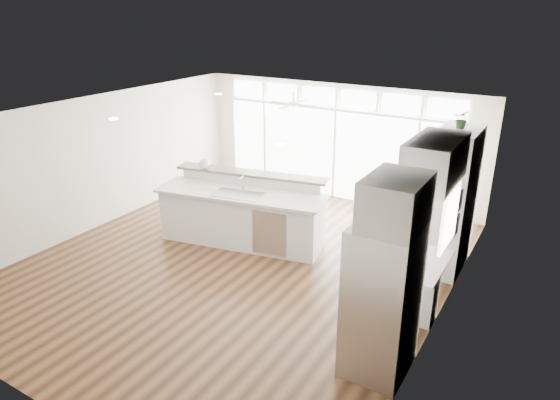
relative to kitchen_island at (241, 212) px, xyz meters
The scene contains 24 objects.
floor 1.06m from the kitchen_island, 57.47° to the right, with size 7.00×8.00×0.02m, color #3B2212.
ceiling 2.22m from the kitchen_island, 57.47° to the right, with size 7.00×8.00×0.02m, color silver.
wall_back 3.40m from the kitchen_island, 82.25° to the left, with size 7.00×0.04×2.70m, color beige.
wall_front 4.78m from the kitchen_island, 84.55° to the right, with size 7.00×0.04×2.70m, color beige.
wall_left 3.21m from the kitchen_island, 167.02° to the right, with size 0.04×8.00×2.70m, color beige.
wall_right 4.07m from the kitchen_island, 10.10° to the right, with size 0.04×8.00×2.70m, color beige.
glass_wall 3.29m from the kitchen_island, 82.11° to the left, with size 5.80×0.06×2.08m, color white.
transom_row 3.70m from the kitchen_island, 82.11° to the left, with size 5.90×0.06×0.40m, color white.
desk_window 4.03m from the kitchen_island, ahead, with size 0.04×0.85×0.85m, color white.
ceiling_fan 2.79m from the kitchen_island, 91.41° to the left, with size 1.16×1.16×0.32m, color white.
recessed_lights 2.14m from the kitchen_island, 48.29° to the right, with size 3.40×3.00×0.02m, color #EEE6CA.
oven_cabinet 3.83m from the kitchen_island, 16.86° to the left, with size 0.64×1.20×2.50m, color white.
desk_nook 3.61m from the kitchen_island, ahead, with size 0.72×1.30×0.76m, color white.
upper_cabinets 4.02m from the kitchen_island, ahead, with size 0.64×1.30×0.64m, color white.
refrigerator 4.12m from the kitchen_island, 29.98° to the right, with size 0.76×0.90×2.00m, color #B8B9BD.
fridge_cabinet 4.48m from the kitchen_island, 29.57° to the right, with size 0.64×0.90×0.60m, color white.
framed_photos 3.99m from the kitchen_island, ahead, with size 0.06×0.22×0.80m, color black.
kitchen_island is the anchor object (origin of this frame).
rug 3.30m from the kitchen_island, ahead, with size 0.87×0.63×0.01m, color #321C10.
office_chair 2.78m from the kitchen_island, ahead, with size 0.57×0.53×1.10m, color black.
fishbowl 1.28m from the kitchen_island, 168.30° to the left, with size 0.22×0.22×0.22m, color silver.
monitor 3.54m from the kitchen_island, ahead, with size 0.09×0.52×0.44m, color black.
keyboard 3.36m from the kitchen_island, ahead, with size 0.13×0.35×0.02m, color silver.
potted_plant 4.26m from the kitchen_island, 16.86° to the left, with size 0.28×0.31×0.24m, color #2E5D28.
Camera 1 is at (4.73, -6.47, 4.37)m, focal length 32.00 mm.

